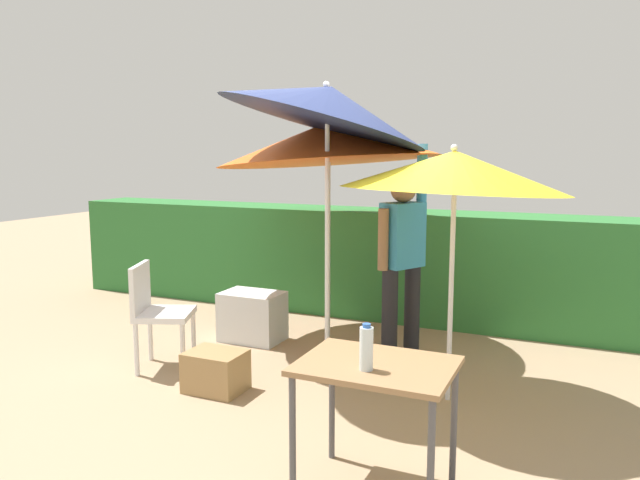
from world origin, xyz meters
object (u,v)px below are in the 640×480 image
(umbrella_orange, at_px, (454,171))
(umbrella_yellow, at_px, (328,142))
(person_vendor, at_px, (402,254))
(crate_cardboard, at_px, (216,371))
(chair_plastic, at_px, (156,309))
(cooler_box, at_px, (252,316))
(folding_table, at_px, (376,379))
(bottle_water, at_px, (366,348))
(umbrella_rainbow, at_px, (327,105))

(umbrella_orange, bearing_deg, umbrella_yellow, 145.90)
(person_vendor, bearing_deg, umbrella_orange, -52.15)
(umbrella_yellow, distance_m, crate_cardboard, 2.31)
(person_vendor, bearing_deg, crate_cardboard, -129.27)
(chair_plastic, bearing_deg, umbrella_orange, 7.94)
(umbrella_orange, xyz_separation_m, cooler_box, (-2.04, 0.65, -1.44))
(folding_table, bearing_deg, umbrella_orange, 86.63)
(person_vendor, height_order, cooler_box, person_vendor)
(chair_plastic, height_order, crate_cardboard, chair_plastic)
(umbrella_yellow, height_order, cooler_box, umbrella_yellow)
(umbrella_yellow, xyz_separation_m, bottle_water, (1.27, -2.44, -1.06))
(umbrella_orange, distance_m, cooler_box, 2.58)
(crate_cardboard, xyz_separation_m, folding_table, (1.57, -0.85, 0.48))
(umbrella_yellow, distance_m, folding_table, 2.94)
(umbrella_orange, relative_size, bottle_water, 7.81)
(umbrella_rainbow, xyz_separation_m, umbrella_orange, (1.03, -0.14, -0.49))
(person_vendor, bearing_deg, cooler_box, -176.29)
(cooler_box, distance_m, folding_table, 2.87)
(umbrella_yellow, relative_size, person_vendor, 1.16)
(bottle_water, bearing_deg, crate_cardboard, 148.25)
(person_vendor, xyz_separation_m, folding_table, (0.50, -2.15, -0.30))
(umbrella_rainbow, bearing_deg, bottle_water, -60.59)
(umbrella_rainbow, height_order, folding_table, umbrella_rainbow)
(crate_cardboard, bearing_deg, umbrella_yellow, 79.01)
(umbrella_orange, relative_size, folding_table, 2.34)
(cooler_box, relative_size, crate_cardboard, 1.35)
(chair_plastic, xyz_separation_m, crate_cardboard, (0.73, -0.23, -0.36))
(folding_table, bearing_deg, umbrella_yellow, 118.81)
(umbrella_rainbow, xyz_separation_m, bottle_water, (0.94, -1.66, -1.33))
(umbrella_yellow, bearing_deg, umbrella_rainbow, -67.17)
(umbrella_rainbow, xyz_separation_m, cooler_box, (-1.00, 0.52, -1.93))
(bottle_water, bearing_deg, folding_table, 82.21)
(folding_table, bearing_deg, crate_cardboard, 151.63)
(umbrella_rainbow, relative_size, folding_table, 3.27)
(bottle_water, bearing_deg, cooler_box, 131.70)
(umbrella_rainbow, height_order, umbrella_orange, umbrella_rainbow)
(umbrella_rainbow, bearing_deg, crate_cardboard, -131.49)
(umbrella_orange, height_order, folding_table, umbrella_orange)
(umbrella_yellow, relative_size, cooler_box, 3.77)
(umbrella_rainbow, height_order, umbrella_yellow, umbrella_rainbow)
(umbrella_rainbow, distance_m, chair_plastic, 2.19)
(umbrella_rainbow, height_order, crate_cardboard, umbrella_rainbow)
(umbrella_rainbow, relative_size, umbrella_yellow, 1.20)
(bottle_water, bearing_deg, person_vendor, 102.03)
(person_vendor, height_order, bottle_water, person_vendor)
(crate_cardboard, relative_size, folding_table, 0.54)
(umbrella_yellow, height_order, person_vendor, umbrella_yellow)
(umbrella_orange, distance_m, chair_plastic, 2.67)
(cooler_box, relative_size, folding_table, 0.72)
(umbrella_rainbow, xyz_separation_m, umbrella_yellow, (-0.33, 0.78, -0.27))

